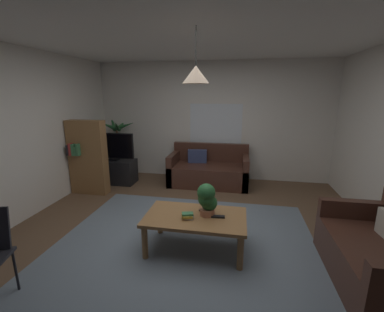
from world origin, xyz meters
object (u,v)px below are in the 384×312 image
object	(u,v)px
tv	(112,146)
remote_on_table_0	(218,217)
pendant_lamp	(196,74)
bookshelf_corner	(88,157)
couch_right_side	(382,260)
book_on_table_2	(188,214)
potted_plant_on_table	(207,199)
remote_on_table_1	(204,212)
couch_under_window	(209,171)
potted_palm_corner	(118,150)
tv_stand	(114,171)
book_on_table_0	(188,218)
coffee_table	(195,220)
book_on_table_1	(187,216)

from	to	relation	value
tv	remote_on_table_0	bearing A→B (deg)	-40.81
pendant_lamp	bookshelf_corner	bearing A→B (deg)	147.69
couch_right_side	book_on_table_2	xyz separation A→B (m)	(-2.00, 0.17, 0.23)
potted_plant_on_table	pendant_lamp	distance (m)	1.42
couch_right_side	tv	distance (m)	4.70
remote_on_table_0	remote_on_table_1	bearing A→B (deg)	-119.61
couch_under_window	remote_on_table_0	distance (m)	2.41
couch_under_window	potted_plant_on_table	size ratio (longest dim) A/B	4.10
potted_palm_corner	couch_under_window	bearing A→B (deg)	-7.02
remote_on_table_0	potted_palm_corner	world-z (taller)	potted_palm_corner
tv_stand	remote_on_table_0	bearing A→B (deg)	-41.10
potted_palm_corner	bookshelf_corner	distance (m)	1.18
book_on_table_0	potted_palm_corner	xyz separation A→B (m)	(-2.20, 2.73, 0.13)
coffee_table	remote_on_table_1	bearing A→B (deg)	43.18
tv	bookshelf_corner	world-z (taller)	bookshelf_corner
remote_on_table_1	pendant_lamp	bearing A→B (deg)	179.88
potted_plant_on_table	tv	size ratio (longest dim) A/B	0.42
coffee_table	book_on_table_0	world-z (taller)	book_on_table_0
couch_right_side	tv	xyz separation A→B (m)	(-4.05, 2.34, 0.52)
couch_under_window	bookshelf_corner	xyz separation A→B (m)	(-2.19, -0.91, 0.43)
couch_under_window	bookshelf_corner	bearing A→B (deg)	-157.32
couch_right_side	tv	bearing A→B (deg)	-119.98
pendant_lamp	remote_on_table_0	bearing A→B (deg)	0.55
book_on_table_2	tv_stand	distance (m)	3.01
remote_on_table_1	tv	world-z (taller)	tv
remote_on_table_0	potted_palm_corner	bearing A→B (deg)	-139.70
couch_right_side	book_on_table_2	bearing A→B (deg)	-94.96
potted_palm_corner	book_on_table_1	bearing A→B (deg)	-51.27
remote_on_table_0	book_on_table_0	bearing A→B (deg)	-78.63
couch_under_window	couch_right_side	distance (m)	3.34
couch_right_side	book_on_table_0	size ratio (longest dim) A/B	11.29
remote_on_table_0	coffee_table	bearing A→B (deg)	-93.13
bookshelf_corner	pendant_lamp	world-z (taller)	pendant_lamp
book_on_table_1	potted_palm_corner	world-z (taller)	potted_palm_corner
book_on_table_2	book_on_table_1	bearing A→B (deg)	-171.36
couch_under_window	book_on_table_0	world-z (taller)	couch_under_window
book_on_table_0	book_on_table_1	bearing A→B (deg)	-173.84
book_on_table_1	tv_stand	world-z (taller)	tv_stand
book_on_table_0	potted_palm_corner	bearing A→B (deg)	128.92
couch_right_side	book_on_table_1	bearing A→B (deg)	-94.92
book_on_table_1	bookshelf_corner	distance (m)	2.73
book_on_table_2	remote_on_table_0	size ratio (longest dim) A/B	0.82
coffee_table	book_on_table_2	bearing A→B (deg)	-130.71
couch_right_side	bookshelf_corner	bearing A→B (deg)	-112.17
couch_under_window	potted_plant_on_table	distance (m)	2.37
book_on_table_1	potted_plant_on_table	bearing A→B (deg)	33.21
remote_on_table_0	tv	world-z (taller)	tv
remote_on_table_0	potted_plant_on_table	size ratio (longest dim) A/B	0.40
couch_under_window	book_on_table_1	bearing A→B (deg)	-89.01
potted_plant_on_table	tv_stand	xyz separation A→B (m)	(-2.26, 2.04, -0.40)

